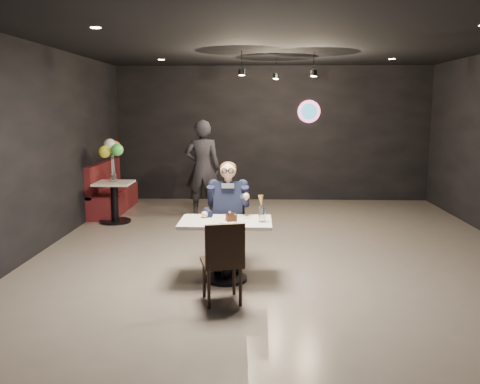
{
  "coord_description": "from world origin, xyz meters",
  "views": [
    {
      "loc": [
        -0.33,
        -6.99,
        2.1
      ],
      "look_at": [
        -0.56,
        -0.44,
        1.0
      ],
      "focal_mm": 38.0,
      "sensor_mm": 36.0,
      "label": 1
    }
  ],
  "objects_px": {
    "chair_far": "(228,233)",
    "side_table": "(115,201)",
    "chair_near": "(222,261)",
    "seated_man": "(228,213)",
    "passerby": "(203,168)",
    "balloon_vase": "(114,178)",
    "booth_bench": "(114,187)",
    "sundae_glass": "(262,214)",
    "main_table": "(226,250)"
  },
  "relations": [
    {
      "from": "chair_near",
      "to": "sundae_glass",
      "type": "xyz_separation_m",
      "value": [
        0.44,
        0.63,
        0.38
      ]
    },
    {
      "from": "balloon_vase",
      "to": "seated_man",
      "type": "bearing_deg",
      "value": -48.64
    },
    {
      "from": "sundae_glass",
      "to": "balloon_vase",
      "type": "height_order",
      "value": "sundae_glass"
    },
    {
      "from": "chair_near",
      "to": "booth_bench",
      "type": "distance_m",
      "value": 5.41
    },
    {
      "from": "seated_man",
      "to": "balloon_vase",
      "type": "xyz_separation_m",
      "value": [
        -2.24,
        2.54,
        0.11
      ]
    },
    {
      "from": "main_table",
      "to": "chair_far",
      "type": "bearing_deg",
      "value": 90.0
    },
    {
      "from": "passerby",
      "to": "seated_man",
      "type": "bearing_deg",
      "value": 102.62
    },
    {
      "from": "main_table",
      "to": "passerby",
      "type": "xyz_separation_m",
      "value": [
        -0.68,
        3.72,
        0.56
      ]
    },
    {
      "from": "side_table",
      "to": "sundae_glass",
      "type": "bearing_deg",
      "value": -49.65
    },
    {
      "from": "seated_man",
      "to": "passerby",
      "type": "distance_m",
      "value": 3.25
    },
    {
      "from": "seated_man",
      "to": "balloon_vase",
      "type": "distance_m",
      "value": 3.39
    },
    {
      "from": "chair_far",
      "to": "chair_near",
      "type": "relative_size",
      "value": 1.0
    },
    {
      "from": "main_table",
      "to": "side_table",
      "type": "distance_m",
      "value": 3.82
    },
    {
      "from": "main_table",
      "to": "chair_far",
      "type": "relative_size",
      "value": 1.2
    },
    {
      "from": "chair_far",
      "to": "seated_man",
      "type": "relative_size",
      "value": 0.64
    },
    {
      "from": "main_table",
      "to": "seated_man",
      "type": "distance_m",
      "value": 0.65
    },
    {
      "from": "main_table",
      "to": "sundae_glass",
      "type": "relative_size",
      "value": 6.04
    },
    {
      "from": "booth_bench",
      "to": "sundae_glass",
      "type": "bearing_deg",
      "value": -54.35
    },
    {
      "from": "chair_far",
      "to": "balloon_vase",
      "type": "height_order",
      "value": "chair_far"
    },
    {
      "from": "seated_man",
      "to": "main_table",
      "type": "bearing_deg",
      "value": -90.0
    },
    {
      "from": "booth_bench",
      "to": "passerby",
      "type": "relative_size",
      "value": 1.08
    },
    {
      "from": "chair_far",
      "to": "seated_man",
      "type": "bearing_deg",
      "value": 90.0
    },
    {
      "from": "balloon_vase",
      "to": "main_table",
      "type": "bearing_deg",
      "value": -54.1
    },
    {
      "from": "side_table",
      "to": "chair_far",
      "type": "bearing_deg",
      "value": -48.64
    },
    {
      "from": "chair_near",
      "to": "side_table",
      "type": "xyz_separation_m",
      "value": [
        -2.24,
        3.78,
        -0.05
      ]
    },
    {
      "from": "chair_far",
      "to": "booth_bench",
      "type": "xyz_separation_m",
      "value": [
        -2.54,
        3.54,
        0.04
      ]
    },
    {
      "from": "chair_near",
      "to": "seated_man",
      "type": "relative_size",
      "value": 0.64
    },
    {
      "from": "chair_far",
      "to": "sundae_glass",
      "type": "bearing_deg",
      "value": -54.22
    },
    {
      "from": "balloon_vase",
      "to": "passerby",
      "type": "height_order",
      "value": "passerby"
    },
    {
      "from": "chair_far",
      "to": "side_table",
      "type": "distance_m",
      "value": 3.39
    },
    {
      "from": "chair_far",
      "to": "booth_bench",
      "type": "bearing_deg",
      "value": 125.62
    },
    {
      "from": "side_table",
      "to": "passerby",
      "type": "xyz_separation_m",
      "value": [
        1.56,
        0.63,
        0.52
      ]
    },
    {
      "from": "sundae_glass",
      "to": "passerby",
      "type": "height_order",
      "value": "passerby"
    },
    {
      "from": "main_table",
      "to": "passerby",
      "type": "distance_m",
      "value": 3.83
    },
    {
      "from": "passerby",
      "to": "chair_near",
      "type": "bearing_deg",
      "value": 99.29
    },
    {
      "from": "chair_far",
      "to": "passerby",
      "type": "relative_size",
      "value": 0.49
    },
    {
      "from": "chair_far",
      "to": "booth_bench",
      "type": "distance_m",
      "value": 4.36
    },
    {
      "from": "seated_man",
      "to": "passerby",
      "type": "bearing_deg",
      "value": 102.09
    },
    {
      "from": "main_table",
      "to": "sundae_glass",
      "type": "height_order",
      "value": "sundae_glass"
    },
    {
      "from": "main_table",
      "to": "chair_far",
      "type": "height_order",
      "value": "chair_far"
    },
    {
      "from": "main_table",
      "to": "side_table",
      "type": "xyz_separation_m",
      "value": [
        -2.24,
        3.09,
        0.03
      ]
    },
    {
      "from": "side_table",
      "to": "balloon_vase",
      "type": "xyz_separation_m",
      "value": [
        0.0,
        0.0,
        0.42
      ]
    },
    {
      "from": "seated_man",
      "to": "side_table",
      "type": "height_order",
      "value": "seated_man"
    },
    {
      "from": "chair_near",
      "to": "seated_man",
      "type": "height_order",
      "value": "seated_man"
    },
    {
      "from": "main_table",
      "to": "passerby",
      "type": "bearing_deg",
      "value": 100.34
    },
    {
      "from": "main_table",
      "to": "chair_near",
      "type": "height_order",
      "value": "chair_near"
    },
    {
      "from": "seated_man",
      "to": "balloon_vase",
      "type": "height_order",
      "value": "seated_man"
    },
    {
      "from": "chair_near",
      "to": "balloon_vase",
      "type": "relative_size",
      "value": 5.76
    },
    {
      "from": "chair_near",
      "to": "passerby",
      "type": "xyz_separation_m",
      "value": [
        -0.68,
        4.41,
        0.47
      ]
    },
    {
      "from": "balloon_vase",
      "to": "passerby",
      "type": "bearing_deg",
      "value": 22.02
    }
  ]
}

